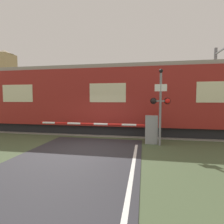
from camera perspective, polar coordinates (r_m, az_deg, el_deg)
ground_plane at (r=7.96m, az=-7.94°, el=-11.83°), size 80.00×80.00×0.00m
track_bed at (r=11.81m, az=-1.67°, el=-6.39°), size 36.00×3.20×0.13m
train at (r=11.54m, az=-0.04°, el=4.11°), size 21.35×2.86×4.26m
crossing_barrier at (r=8.91m, az=9.58°, el=-5.33°), size 6.30×0.44×1.39m
signal_post at (r=8.49m, az=15.54°, el=3.06°), size 0.93×0.26×3.60m
catenary_pole at (r=14.07m, az=30.48°, el=6.86°), size 0.20×1.90×5.69m
distant_building at (r=40.26m, az=-31.46°, el=8.86°), size 3.44×3.44×11.64m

